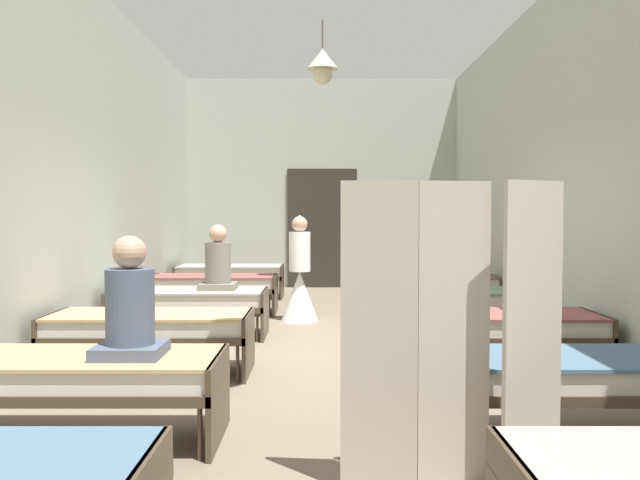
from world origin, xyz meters
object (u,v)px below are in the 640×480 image
bed_right_row_3 (455,301)px  bed_right_row_5 (411,273)px  bed_left_row_3 (186,301)px  bed_right_row_2 (495,327)px  bed_left_row_1 (75,376)px  bed_left_row_5 (227,273)px  bed_right_row_1 (570,375)px  bed_right_row_4 (429,284)px  privacy_screen (452,335)px  bed_left_row_2 (147,327)px  patient_seated_secondary (215,266)px  nurse_near_aisle (297,283)px  patient_seated_primary (127,312)px  bed_left_row_4 (210,284)px

bed_right_row_3 → bed_right_row_5: same height
bed_left_row_3 → bed_right_row_3: same height
bed_right_row_5 → bed_left_row_3: bearing=-131.2°
bed_right_row_2 → bed_right_row_3: same height
bed_left_row_1 → bed_left_row_5: bearing=90.0°
bed_right_row_3 → bed_left_row_3: bearing=180.0°
bed_right_row_1 → bed_right_row_3: same height
bed_right_row_4 → privacy_screen: 6.51m
bed_right_row_2 → bed_right_row_4: size_ratio=1.00×
bed_left_row_1 → privacy_screen: bearing=-18.1°
bed_left_row_2 → patient_seated_secondary: size_ratio=2.37×
bed_right_row_3 → privacy_screen: 4.66m
bed_left_row_1 → bed_right_row_5: (3.30, 7.54, 0.00)m
bed_right_row_4 → nurse_near_aisle: bearing=-159.8°
bed_right_row_1 → bed_right_row_5: bearing=90.0°
patient_seated_primary → bed_right_row_3: bearing=52.1°
bed_right_row_1 → bed_left_row_3: (-3.30, 3.77, 0.00)m
bed_left_row_1 → bed_right_row_1: (3.30, 0.00, 0.00)m
bed_left_row_1 → nurse_near_aisle: size_ratio=1.28×
bed_right_row_3 → nurse_near_aisle: 2.29m
bed_right_row_2 → patient_seated_secondary: (-2.95, 1.94, 0.43)m
bed_right_row_3 → bed_right_row_4: (0.00, 1.89, 0.00)m
bed_left_row_5 → patient_seated_secondary: patient_seated_secondary is taller
bed_left_row_4 → patient_seated_secondary: patient_seated_secondary is taller
bed_left_row_4 → patient_seated_primary: (0.35, -5.67, 0.43)m
bed_right_row_4 → patient_seated_primary: bearing=-117.5°
bed_left_row_5 → nurse_near_aisle: nurse_near_aisle is taller
bed_right_row_1 → patient_seated_secondary: patient_seated_secondary is taller
bed_right_row_1 → patient_seated_primary: (-2.95, -0.01, 0.43)m
patient_seated_secondary → bed_left_row_2: bearing=-100.2°
bed_left_row_3 → bed_right_row_3: 3.30m
patient_seated_secondary → bed_left_row_1: bearing=-95.2°
bed_left_row_1 → bed_left_row_4: size_ratio=1.00×
bed_right_row_1 → nurse_near_aisle: nurse_near_aisle is taller
bed_right_row_2 → patient_seated_primary: (-2.95, -1.90, 0.43)m
patient_seated_primary → bed_left_row_3: bearing=95.3°
bed_right_row_2 → bed_right_row_4: same height
bed_left_row_1 → bed_left_row_2: size_ratio=1.00×
bed_right_row_2 → bed_right_row_3: size_ratio=1.00×
patient_seated_primary → privacy_screen: bearing=-20.7°
bed_left_row_2 → bed_left_row_5: bearing=90.0°
patient_seated_secondary → patient_seated_primary: bearing=-90.0°
bed_right_row_1 → bed_left_row_5: same height
bed_right_row_3 → patient_seated_primary: bearing=-127.9°
bed_right_row_4 → bed_right_row_5: bearing=90.0°
bed_left_row_2 → bed_left_row_5: size_ratio=1.00×
bed_right_row_4 → bed_left_row_4: bearing=180.0°
bed_right_row_4 → bed_right_row_2: bearing=-90.0°
bed_left_row_1 → privacy_screen: (2.35, -0.77, 0.41)m
nurse_near_aisle → privacy_screen: bearing=-85.1°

